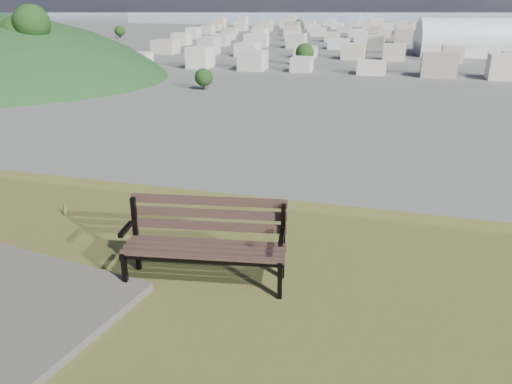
% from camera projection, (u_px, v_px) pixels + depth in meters
% --- Properties ---
extents(park_bench, '(1.75, 0.80, 0.88)m').
position_uv_depth(park_bench, '(206.00, 237.00, 5.26)').
color(park_bench, '#412E25').
rests_on(park_bench, hilltop_mesa).
extents(arena, '(60.68, 32.77, 24.35)m').
position_uv_depth(arena, '(475.00, 44.00, 254.34)').
color(arena, silver).
rests_on(arena, ground).
extents(city_blocks, '(395.00, 361.00, 7.00)m').
position_uv_depth(city_blocks, '(402.00, 33.00, 364.91)').
color(city_blocks, beige).
rests_on(city_blocks, ground).
extents(city_trees, '(406.52, 387.20, 9.98)m').
position_uv_depth(city_trees, '(356.00, 38.00, 303.43)').
color(city_trees, '#332119').
rests_on(city_trees, ground).
extents(bay_water, '(2400.00, 700.00, 0.12)m').
position_uv_depth(bay_water, '(404.00, 16.00, 819.53)').
color(bay_water, '#7E93A1').
rests_on(bay_water, ground).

